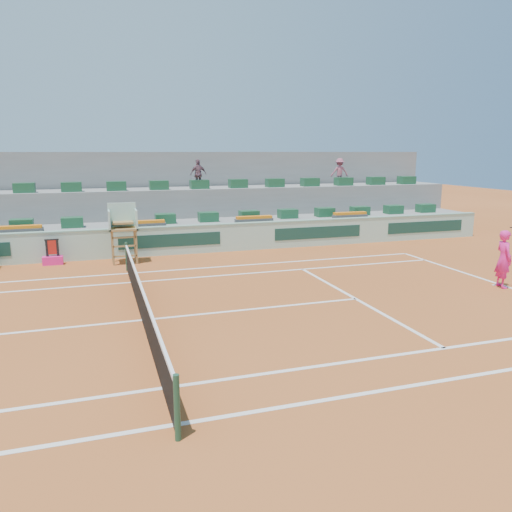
# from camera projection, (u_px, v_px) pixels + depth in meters

# --- Properties ---
(ground) EXTENTS (90.00, 90.00, 0.00)m
(ground) POSITION_uv_depth(u_px,v_px,m) (142.00, 320.00, 13.31)
(ground) COLOR #9E4A1E
(ground) RESTS_ON ground
(seating_tier_lower) EXTENTS (36.00, 4.00, 1.20)m
(seating_tier_lower) POSITION_uv_depth(u_px,v_px,m) (120.00, 235.00, 23.16)
(seating_tier_lower) COLOR gray
(seating_tier_lower) RESTS_ON ground
(seating_tier_upper) EXTENTS (36.00, 2.40, 2.60)m
(seating_tier_upper) POSITION_uv_depth(u_px,v_px,m) (118.00, 216.00, 24.50)
(seating_tier_upper) COLOR gray
(seating_tier_upper) RESTS_ON ground
(stadium_back_wall) EXTENTS (36.00, 0.40, 4.40)m
(stadium_back_wall) POSITION_uv_depth(u_px,v_px,m) (115.00, 195.00, 25.81)
(stadium_back_wall) COLOR gray
(stadium_back_wall) RESTS_ON ground
(player_bag) EXTENTS (0.77, 0.34, 0.34)m
(player_bag) POSITION_uv_depth(u_px,v_px,m) (53.00, 260.00, 19.83)
(player_bag) COLOR #FF218F
(player_bag) RESTS_ON ground
(spectator_mid) EXTENTS (0.91, 0.54, 1.45)m
(spectator_mid) POSITION_uv_depth(u_px,v_px,m) (198.00, 174.00, 24.67)
(spectator_mid) COLOR #724C59
(spectator_mid) RESTS_ON seating_tier_upper
(spectator_right) EXTENTS (1.04, 0.75, 1.46)m
(spectator_right) POSITION_uv_depth(u_px,v_px,m) (339.00, 172.00, 27.32)
(spectator_right) COLOR #9C4E63
(spectator_right) RESTS_ON seating_tier_upper
(court_lines) EXTENTS (23.89, 11.09, 0.01)m
(court_lines) POSITION_uv_depth(u_px,v_px,m) (142.00, 320.00, 13.31)
(court_lines) COLOR white
(court_lines) RESTS_ON ground
(tennis_net) EXTENTS (0.10, 11.97, 1.10)m
(tennis_net) POSITION_uv_depth(u_px,v_px,m) (141.00, 301.00, 13.21)
(tennis_net) COLOR black
(tennis_net) RESTS_ON ground
(advertising_hoarding) EXTENTS (36.00, 0.34, 1.26)m
(advertising_hoarding) POSITION_uv_depth(u_px,v_px,m) (123.00, 243.00, 21.10)
(advertising_hoarding) COLOR #A5D0BD
(advertising_hoarding) RESTS_ON ground
(umpire_chair) EXTENTS (1.10, 0.90, 2.40)m
(umpire_chair) POSITION_uv_depth(u_px,v_px,m) (123.00, 225.00, 19.98)
(umpire_chair) COLOR olive
(umpire_chair) RESTS_ON ground
(seat_row_lower) EXTENTS (32.90, 0.60, 0.44)m
(seat_row_lower) POSITION_uv_depth(u_px,v_px,m) (120.00, 220.00, 22.15)
(seat_row_lower) COLOR #1A4E2D
(seat_row_lower) RESTS_ON seating_tier_lower
(seat_row_upper) EXTENTS (32.90, 0.60, 0.44)m
(seat_row_upper) POSITION_uv_depth(u_px,v_px,m) (116.00, 186.00, 23.63)
(seat_row_upper) COLOR #1A4E2D
(seat_row_upper) RESTS_ON seating_tier_upper
(flower_planters) EXTENTS (26.80, 0.36, 0.28)m
(flower_planters) POSITION_uv_depth(u_px,v_px,m) (84.00, 226.00, 20.97)
(flower_planters) COLOR #4A4A4A
(flower_planters) RESTS_ON seating_tier_lower
(towel_rack) EXTENTS (0.53, 0.09, 1.03)m
(towel_rack) POSITION_uv_depth(u_px,v_px,m) (52.00, 250.00, 19.77)
(towel_rack) COLOR black
(towel_rack) RESTS_ON ground
(tennis_player) EXTENTS (0.60, 0.95, 2.28)m
(tennis_player) POSITION_uv_depth(u_px,v_px,m) (504.00, 259.00, 16.38)
(tennis_player) COLOR #FF218F
(tennis_player) RESTS_ON ground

